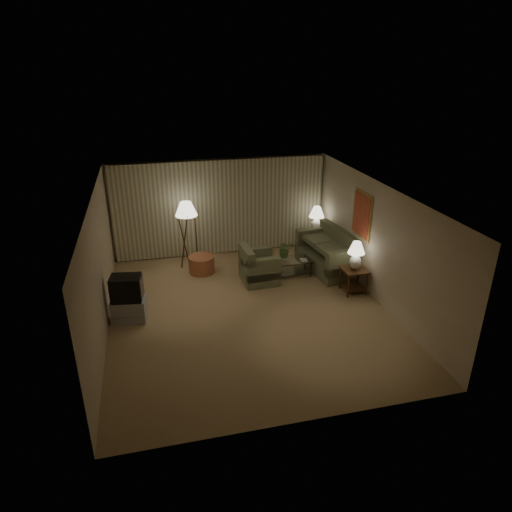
# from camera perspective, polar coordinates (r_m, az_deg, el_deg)

# --- Properties ---
(ground) EXTENTS (7.00, 7.00, 0.00)m
(ground) POSITION_cam_1_polar(r_m,az_deg,el_deg) (10.24, -1.00, -6.83)
(ground) COLOR tan
(ground) RESTS_ON ground
(room_shell) EXTENTS (6.04, 7.02, 2.72)m
(room_shell) POSITION_cam_1_polar(r_m,az_deg,el_deg) (10.87, -2.71, 5.14)
(room_shell) COLOR beige
(room_shell) RESTS_ON ground
(sofa) EXTENTS (2.14, 1.42, 0.85)m
(sofa) POSITION_cam_1_polar(r_m,az_deg,el_deg) (12.14, 8.84, 0.20)
(sofa) COLOR #757D58
(sofa) RESTS_ON ground
(armchair) EXTENTS (0.99, 0.95, 0.75)m
(armchair) POSITION_cam_1_polar(r_m,az_deg,el_deg) (11.36, 0.43, -1.45)
(armchair) COLOR #757D58
(armchair) RESTS_ON ground
(side_table_near) EXTENTS (0.57, 0.57, 0.60)m
(side_table_near) POSITION_cam_1_polar(r_m,az_deg,el_deg) (11.09, 12.14, -2.46)
(side_table_near) COLOR #3D2610
(side_table_near) RESTS_ON ground
(side_table_far) EXTENTS (0.53, 0.44, 0.60)m
(side_table_far) POSITION_cam_1_polar(r_m,az_deg,el_deg) (13.27, 7.43, 2.27)
(side_table_far) COLOR #3D2610
(side_table_far) RESTS_ON ground
(table_lamp_near) EXTENTS (0.40, 0.40, 0.69)m
(table_lamp_near) POSITION_cam_1_polar(r_m,az_deg,el_deg) (10.84, 12.40, 0.35)
(table_lamp_near) COLOR white
(table_lamp_near) RESTS_ON side_table_near
(table_lamp_far) EXTENTS (0.43, 0.43, 0.74)m
(table_lamp_far) POSITION_cam_1_polar(r_m,az_deg,el_deg) (13.05, 7.58, 4.86)
(table_lamp_far) COLOR white
(table_lamp_far) RESTS_ON side_table_far
(coffee_table) EXTENTS (1.12, 0.61, 0.41)m
(coffee_table) POSITION_cam_1_polar(r_m,az_deg,el_deg) (11.77, 4.26, -1.11)
(coffee_table) COLOR silver
(coffee_table) RESTS_ON ground
(tv_cabinet) EXTENTS (0.84, 0.65, 0.50)m
(tv_cabinet) POSITION_cam_1_polar(r_m,az_deg,el_deg) (10.14, -15.58, -6.49)
(tv_cabinet) COLOR #9F9FA1
(tv_cabinet) RESTS_ON ground
(crt_tv) EXTENTS (0.75, 0.63, 0.54)m
(crt_tv) POSITION_cam_1_polar(r_m,az_deg,el_deg) (9.90, -15.91, -3.89)
(crt_tv) COLOR black
(crt_tv) RESTS_ON tv_cabinet
(floor_lamp) EXTENTS (0.58, 0.58, 1.77)m
(floor_lamp) POSITION_cam_1_polar(r_m,az_deg,el_deg) (12.19, -8.56, 2.88)
(floor_lamp) COLOR #3D2610
(floor_lamp) RESTS_ON ground
(ottoman) EXTENTS (0.69, 0.69, 0.45)m
(ottoman) POSITION_cam_1_polar(r_m,az_deg,el_deg) (11.98, -6.80, -1.04)
(ottoman) COLOR #A86239
(ottoman) RESTS_ON ground
(vase) EXTENTS (0.19, 0.19, 0.15)m
(vase) POSITION_cam_1_polar(r_m,az_deg,el_deg) (11.64, 3.59, -0.23)
(vase) COLOR white
(vase) RESTS_ON coffee_table
(flowers) EXTENTS (0.43, 0.39, 0.44)m
(flowers) POSITION_cam_1_polar(r_m,az_deg,el_deg) (11.53, 3.62, 1.13)
(flowers) COLOR #517B36
(flowers) RESTS_ON vase
(book) EXTENTS (0.20, 0.25, 0.02)m
(book) POSITION_cam_1_polar(r_m,az_deg,el_deg) (11.70, 5.59, -0.54)
(book) COLOR olive
(book) RESTS_ON coffee_table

